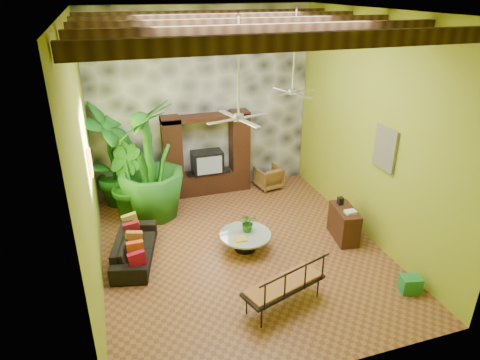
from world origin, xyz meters
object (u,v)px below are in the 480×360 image
object	(u,v)px
green_bin	(410,284)
wicker_armchair	(269,177)
sofa	(135,247)
coffee_table	(245,239)
tall_plant_a	(111,156)
tall_plant_c	(150,162)
entertainment_center	(207,160)
ceiling_fan_front	(239,107)
tall_plant_b	(126,183)
ceiling_fan_back	(293,83)
side_console	(344,224)
iron_bench	(286,284)

from	to	relation	value
green_bin	wicker_armchair	bearing A→B (deg)	99.77
sofa	coffee_table	bearing A→B (deg)	-85.63
tall_plant_a	tall_plant_c	size ratio (longest dim) A/B	0.95
entertainment_center	ceiling_fan_front	size ratio (longest dim) A/B	1.29
tall_plant_c	green_bin	xyz separation A→B (m)	(4.30, -4.57, -1.32)
tall_plant_b	ceiling_fan_back	bearing A→B (deg)	-16.48
wicker_armchair	sofa	bearing A→B (deg)	21.50
tall_plant_c	coffee_table	xyz separation A→B (m)	(1.73, -2.21, -1.23)
wicker_armchair	side_console	xyz separation A→B (m)	(0.65, -3.11, 0.07)
coffee_table	ceiling_fan_back	bearing A→B (deg)	38.01
ceiling_fan_back	wicker_armchair	bearing A→B (deg)	84.75
wicker_armchair	coffee_table	world-z (taller)	wicker_armchair
side_console	tall_plant_b	bearing A→B (deg)	159.59
tall_plant_b	iron_bench	world-z (taller)	tall_plant_b
sofa	tall_plant_a	distance (m)	2.93
ceiling_fan_front	sofa	bearing A→B (deg)	159.29
wicker_armchair	tall_plant_b	bearing A→B (deg)	-2.42
ceiling_fan_back	wicker_armchair	size ratio (longest dim) A/B	2.64
tall_plant_b	green_bin	bearing A→B (deg)	-43.71
tall_plant_c	iron_bench	bearing A→B (deg)	-66.99
tall_plant_a	green_bin	xyz separation A→B (m)	(5.19, -5.43, -1.25)
entertainment_center	green_bin	size ratio (longest dim) A/B	6.35
entertainment_center	wicker_armchair	distance (m)	1.89
entertainment_center	green_bin	world-z (taller)	entertainment_center
ceiling_fan_back	green_bin	xyz separation A→B (m)	(1.05, -3.55, -3.24)
tall_plant_b	green_bin	world-z (taller)	tall_plant_b
tall_plant_b	iron_bench	bearing A→B (deg)	-61.10
entertainment_center	coffee_table	distance (m)	3.20
tall_plant_c	green_bin	world-z (taller)	tall_plant_c
tall_plant_a	coffee_table	world-z (taller)	tall_plant_a
green_bin	ceiling_fan_front	bearing A→B (deg)	145.64
entertainment_center	tall_plant_a	size ratio (longest dim) A/B	0.85
green_bin	iron_bench	bearing A→B (deg)	172.77
entertainment_center	ceiling_fan_back	xyz separation A→B (m)	(1.60, -1.94, 2.44)
ceiling_fan_front	iron_bench	xyz separation A→B (m)	(0.36, -1.63, -2.87)
tall_plant_b	coffee_table	size ratio (longest dim) A/B	1.66
tall_plant_a	coffee_table	size ratio (longest dim) A/B	2.46
sofa	tall_plant_a	xyz separation A→B (m)	(-0.24, 2.69, 1.13)
wicker_armchair	tall_plant_c	size ratio (longest dim) A/B	0.24
side_console	ceiling_fan_back	bearing A→B (deg)	127.67
ceiling_fan_back	tall_plant_c	world-z (taller)	ceiling_fan_back
sofa	wicker_armchair	xyz separation A→B (m)	(4.05, 2.47, 0.04)
ceiling_fan_front	green_bin	distance (m)	4.73
tall_plant_b	green_bin	size ratio (longest dim) A/B	5.02
entertainment_center	tall_plant_b	distance (m)	2.39
ceiling_fan_back	green_bin	distance (m)	4.92
sofa	ceiling_fan_front	bearing A→B (deg)	-97.30
entertainment_center	sofa	xyz separation A→B (m)	(-2.30, -2.74, -0.68)
ceiling_fan_front	tall_plant_b	xyz separation A→B (m)	(-2.06, 2.74, -2.45)
ceiling_fan_back	tall_plant_c	size ratio (longest dim) A/B	0.63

